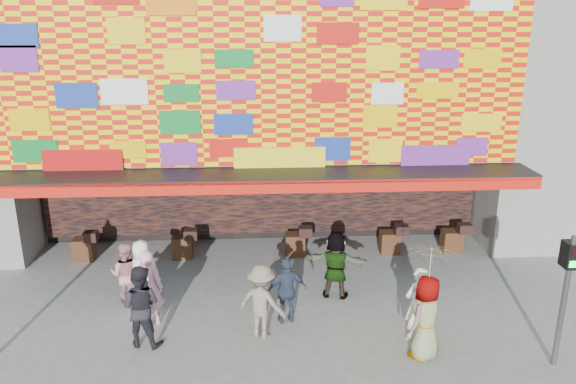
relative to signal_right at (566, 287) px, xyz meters
name	(u,v)px	position (x,y,z in m)	size (l,w,h in m)	color
ground	(266,335)	(-6.20, 1.50, -1.86)	(90.00, 90.00, 0.00)	slate
shop_building	(260,75)	(-6.20, 9.68, 3.37)	(15.20, 9.40, 10.00)	gray
signal_right	(566,287)	(0.00, 0.00, 0.00)	(0.22, 0.20, 3.00)	#59595B
ped_a	(143,273)	(-9.34, 3.20, -0.97)	(0.87, 0.56, 1.77)	white
ped_b	(148,287)	(-9.02, 2.24, -0.89)	(0.71, 0.46, 1.93)	#F8A1C4
ped_c	(141,306)	(-9.03, 1.32, -0.89)	(0.94, 0.74, 1.94)	black
ped_d	(262,302)	(-6.30, 1.50, -0.96)	(1.16, 0.67, 1.80)	#7D6D5B
ped_e	(287,290)	(-5.68, 2.12, -1.01)	(0.99, 0.41, 1.69)	#2F3A52
ped_f	(336,265)	(-4.32, 3.33, -0.93)	(1.72, 0.55, 1.85)	gray
ped_g	(426,318)	(-2.75, 0.45, -0.89)	(0.95, 0.62, 1.94)	gray
ped_h	(417,304)	(-2.74, 1.15, -0.95)	(0.66, 0.44, 1.82)	white
ped_i	(126,274)	(-9.77, 3.24, -1.01)	(0.83, 0.65, 1.71)	tan
parasol	(430,267)	(-2.75, 0.45, 0.31)	(1.17, 1.19, 1.89)	beige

